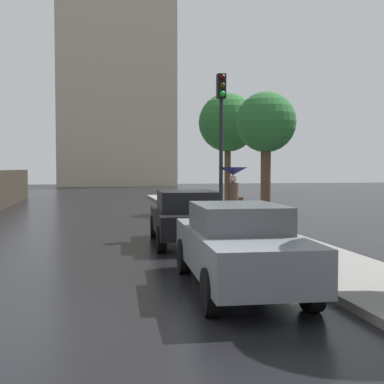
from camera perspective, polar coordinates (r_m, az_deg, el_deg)
name	(u,v)px	position (r m, az deg, el deg)	size (l,w,h in m)	color
ground	(65,332)	(6.89, -14.04, -14.89)	(120.00, 120.00, 0.00)	black
car_grey_near_kerb	(238,245)	(8.76, 5.17, -5.93)	(1.84, 4.48, 1.46)	slate
car_black_far_ahead	(186,217)	(13.86, -0.66, -2.79)	(1.92, 4.05, 1.46)	black
pedestrian_with_umbrella_near	(233,181)	(16.14, 4.61, 1.18)	(0.90, 0.90, 1.96)	black
traffic_light	(221,123)	(15.98, 3.29, 7.66)	(0.26, 0.39, 4.84)	black
street_tree_near	(266,124)	(20.42, 8.26, 7.50)	(2.37, 2.37, 5.06)	#4C3823
street_tree_far	(228,123)	(24.19, 4.01, 7.66)	(2.73, 2.73, 5.57)	#4C3823
distant_tower	(113,71)	(63.91, -8.79, 13.17)	(13.91, 12.58, 27.44)	#B2A88E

